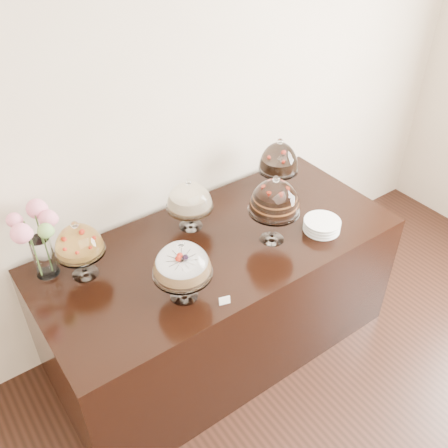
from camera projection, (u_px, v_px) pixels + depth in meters
wall_back at (178, 115)px, 3.01m from camera, size 5.00×0.04×3.00m
display_counter at (220, 297)px, 3.26m from camera, size 2.20×1.00×0.90m
cake_stand_sugar_sponge at (182, 263)px, 2.50m from camera, size 0.31×0.31×0.38m
cake_stand_choco_layer at (275, 199)px, 2.84m from camera, size 0.30×0.30×0.45m
cake_stand_cheesecake at (189, 198)px, 3.00m from camera, size 0.29×0.29×0.34m
cake_stand_dark_choco at (279, 159)px, 3.31m from camera, size 0.27×0.27×0.39m
cake_stand_fruit_tart at (79, 242)px, 2.64m from camera, size 0.27×0.27×0.36m
flower_vase at (38, 236)px, 2.63m from camera, size 0.26×0.28×0.43m
plate_stack at (322, 225)px, 3.07m from camera, size 0.22×0.22×0.07m
price_card_left at (225, 300)px, 2.58m from camera, size 0.06×0.03×0.04m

